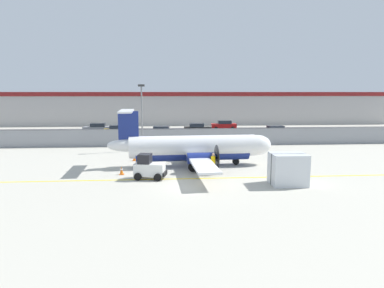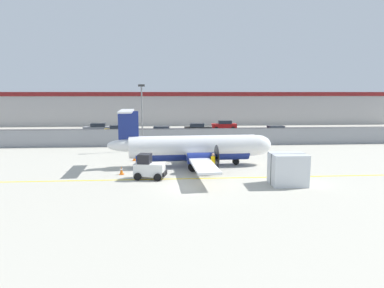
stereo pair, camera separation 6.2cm
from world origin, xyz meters
TOP-DOWN VIEW (x-y plane):
  - ground_plane at (0.00, 2.00)m, footprint 140.00×140.00m
  - perimeter_fence at (0.00, 18.00)m, footprint 98.00×0.10m
  - parking_lot_strip at (0.00, 29.50)m, footprint 98.00×17.00m
  - background_building at (0.00, 47.99)m, footprint 91.00×8.10m
  - commuter_airplane at (0.34, 6.50)m, footprint 14.43×16.06m
  - baggage_tug at (-3.54, 2.21)m, footprint 2.51×1.78m
  - ground_crew_worker at (1.43, 3.26)m, footprint 0.48×0.48m
  - cargo_container at (6.23, -0.13)m, footprint 2.44×2.05m
  - traffic_cone_near_left at (6.48, 2.76)m, footprint 0.36×0.36m
  - traffic_cone_near_right at (-5.26, 9.24)m, footprint 0.36×0.36m
  - traffic_cone_far_left at (-5.77, 3.73)m, footprint 0.36×0.36m
  - traffic_cone_far_right at (5.77, 1.60)m, footprint 0.36×0.36m
  - parked_car_0 at (-12.94, 31.13)m, footprint 4.31×2.24m
  - parked_car_1 at (-9.22, 27.53)m, footprint 4.34×2.31m
  - parked_car_2 at (-2.98, 25.32)m, footprint 4.35×2.33m
  - parked_car_3 at (2.60, 29.55)m, footprint 4.26×2.13m
  - parked_car_4 at (7.63, 34.65)m, footprint 4.27×2.14m
  - parked_car_5 at (13.27, 24.71)m, footprint 4.24×2.07m
  - apron_light_pole at (-4.86, 14.84)m, footprint 0.70×0.30m

SIDE VIEW (x-z plane):
  - ground_plane at x=0.00m, z-range 0.00..0.01m
  - parking_lot_strip at x=0.00m, z-range 0.00..0.12m
  - traffic_cone_near_left at x=6.48m, z-range -0.01..0.63m
  - traffic_cone_near_right at x=-5.26m, z-range -0.01..0.63m
  - traffic_cone_far_left at x=-5.77m, z-range -0.01..0.63m
  - traffic_cone_far_right at x=5.77m, z-range -0.01..0.63m
  - baggage_tug at x=-3.54m, z-range -0.08..1.80m
  - parked_car_0 at x=-12.94m, z-range 0.10..1.68m
  - parked_car_1 at x=-9.22m, z-range 0.10..1.68m
  - parked_car_2 at x=-2.98m, z-range 0.10..1.68m
  - parked_car_3 at x=2.60m, z-range 0.10..1.68m
  - parked_car_4 at x=7.63m, z-range 0.10..1.68m
  - parked_car_5 at x=13.27m, z-range 0.10..1.68m
  - ground_crew_worker at x=1.43m, z-range 0.10..1.80m
  - cargo_container at x=6.23m, z-range 0.00..2.20m
  - perimeter_fence at x=0.00m, z-range 0.07..2.17m
  - commuter_airplane at x=0.34m, z-range -0.86..4.06m
  - background_building at x=0.00m, z-range 0.01..6.51m
  - apron_light_pole at x=-4.86m, z-range 0.67..7.94m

